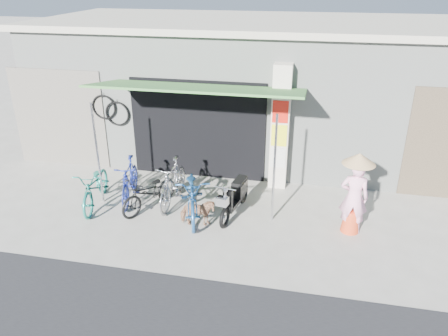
% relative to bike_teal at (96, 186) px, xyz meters
% --- Properties ---
extents(ground, '(80.00, 80.00, 0.00)m').
position_rel_bike_teal_xyz_m(ground, '(3.05, -0.59, -0.47)').
color(ground, '#A8A398').
rests_on(ground, ground).
extents(bicycle_shop, '(12.30, 5.30, 3.66)m').
position_rel_bike_teal_xyz_m(bicycle_shop, '(3.05, 4.50, 1.37)').
color(bicycle_shop, '#A6ACA3').
rests_on(bicycle_shop, ground).
extents(shop_pillar, '(0.42, 0.44, 3.00)m').
position_rel_bike_teal_xyz_m(shop_pillar, '(3.90, 1.85, 1.03)').
color(shop_pillar, beige).
rests_on(shop_pillar, ground).
extents(awning, '(4.60, 1.88, 2.72)m').
position_rel_bike_teal_xyz_m(awning, '(2.15, 1.03, 2.05)').
color(awning, '#386E31').
rests_on(awning, ground).
extents(neighbour_left, '(2.60, 0.06, 2.60)m').
position_rel_bike_teal_xyz_m(neighbour_left, '(-1.95, 2.00, 0.83)').
color(neighbour_left, '#6B665B').
rests_on(neighbour_left, ground).
extents(bike_teal, '(0.94, 1.86, 0.93)m').
position_rel_bike_teal_xyz_m(bike_teal, '(0.00, 0.00, 0.00)').
color(bike_teal, '#1C7F6E').
rests_on(bike_teal, ground).
extents(bike_blue, '(0.79, 1.72, 0.99)m').
position_rel_bike_teal_xyz_m(bike_blue, '(0.66, 0.37, 0.03)').
color(bike_blue, navy).
rests_on(bike_blue, ground).
extents(bike_black, '(1.18, 1.65, 0.82)m').
position_rel_bike_teal_xyz_m(bike_black, '(1.25, 0.06, -0.05)').
color(bike_black, black).
rests_on(bike_black, ground).
extents(bike_silver, '(0.51, 1.74, 1.05)m').
position_rel_bike_teal_xyz_m(bike_silver, '(1.67, 0.43, 0.06)').
color(bike_silver, '#98989C').
rests_on(bike_silver, ground).
extents(bike_navy, '(1.23, 2.09, 1.04)m').
position_rel_bike_teal_xyz_m(bike_navy, '(2.26, -0.01, 0.05)').
color(bike_navy, navy).
rests_on(bike_navy, ground).
extents(street_dog, '(0.78, 0.45, 0.62)m').
position_rel_bike_teal_xyz_m(street_dog, '(2.46, -0.40, -0.16)').
color(street_dog, '#966C4F').
rests_on(street_dog, ground).
extents(moped, '(0.53, 1.60, 0.91)m').
position_rel_bike_teal_xyz_m(moped, '(3.14, 0.24, -0.05)').
color(moped, black).
rests_on(moped, ground).
extents(nun, '(0.64, 0.64, 1.72)m').
position_rel_bike_teal_xyz_m(nun, '(5.56, 0.04, 0.39)').
color(nun, '#FFABCE').
rests_on(nun, ground).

